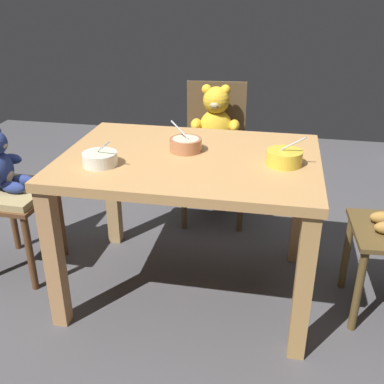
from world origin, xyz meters
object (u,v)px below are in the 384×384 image
Objects in this scene: dining_table at (190,178)px; porridge_bowl_yellow_near_right at (284,157)px; porridge_bowl_terracotta_center at (186,144)px; porridge_bowl_white_near_left at (100,159)px; teddy_chair_far_center at (215,135)px; teddy_chair_near_left at (4,180)px.

porridge_bowl_yellow_near_right reaches higher than dining_table.
porridge_bowl_white_near_left is (-0.33, -0.24, -0.00)m from porridge_bowl_terracotta_center.
porridge_bowl_terracotta_center reaches higher than dining_table.
porridge_bowl_white_near_left is at bearing -25.35° from teddy_chair_far_center.
teddy_chair_far_center is 5.81× the size of porridge_bowl_white_near_left.
porridge_bowl_yellow_near_right is at bearing -10.73° from porridge_bowl_terracotta_center.
porridge_bowl_terracotta_center is (-0.03, -0.75, 0.19)m from teddy_chair_far_center.
teddy_chair_far_center is 0.77m from porridge_bowl_terracotta_center.
teddy_chair_near_left is 5.39× the size of porridge_bowl_yellow_near_right.
porridge_bowl_terracotta_center is 0.41m from porridge_bowl_white_near_left.
teddy_chair_near_left is at bearing -55.91° from teddy_chair_far_center.
teddy_chair_far_center is 1.07m from porridge_bowl_white_near_left.
porridge_bowl_terracotta_center is at bearing 5.25° from teddy_chair_near_left.
porridge_bowl_white_near_left is at bearing -15.14° from teddy_chair_near_left.
teddy_chair_far_center is at bearing 90.13° from dining_table.
dining_table is 1.33× the size of teddy_chair_far_center.
porridge_bowl_white_near_left is at bearing -143.36° from porridge_bowl_terracotta_center.
porridge_bowl_white_near_left is (-0.36, -0.99, 0.19)m from teddy_chair_far_center.
teddy_chair_near_left is 5.72× the size of porridge_bowl_terracotta_center.
porridge_bowl_terracotta_center is (-0.03, 0.06, 0.14)m from dining_table.
porridge_bowl_terracotta_center is 0.46m from porridge_bowl_yellow_near_right.
teddy_chair_far_center reaches higher than porridge_bowl_yellow_near_right.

